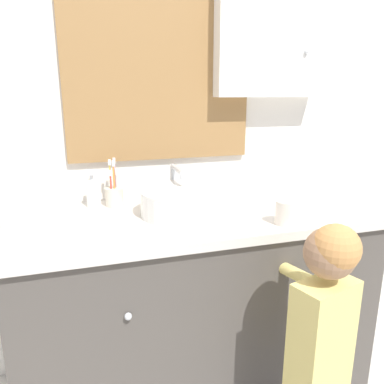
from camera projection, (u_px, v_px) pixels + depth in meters
wall_back at (181, 83)px, 1.63m from camera, size 3.20×0.18×2.50m
vanity_counter at (197, 302)px, 1.57m from camera, size 1.41×0.58×0.79m
sink_basin at (186, 201)px, 1.45m from camera, size 0.35×0.41×0.16m
toothbrush_holder at (114, 195)px, 1.55m from camera, size 0.08×0.08×0.20m
soap_dispenser at (92, 193)px, 1.52m from camera, size 0.05×0.05×0.15m
child_figure at (321, 338)px, 1.14m from camera, size 0.22×0.44×0.90m
drinking_cup at (286, 213)px, 1.33m from camera, size 0.08×0.08×0.09m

